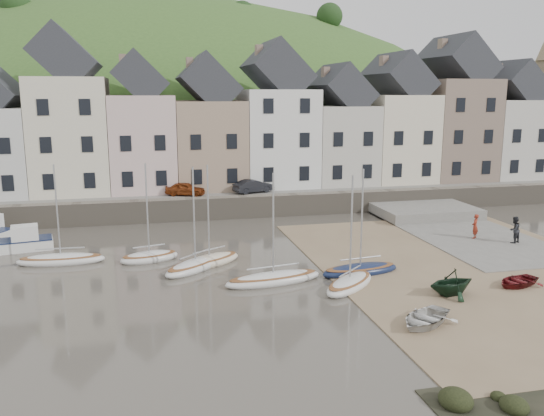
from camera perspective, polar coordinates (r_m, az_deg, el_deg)
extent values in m
plane|color=#464037|center=(31.34, 2.48, -7.55)|extent=(160.00, 160.00, 0.00)
cube|color=#375A24|center=(61.78, -5.41, 2.69)|extent=(90.00, 30.00, 1.50)
cube|color=slate|center=(50.42, -3.69, 1.62)|extent=(70.00, 7.00, 0.10)
cube|color=slate|center=(47.15, -2.99, 0.12)|extent=(70.00, 1.20, 1.80)
cube|color=#7C664B|center=(35.73, 19.84, -5.77)|extent=(18.00, 26.00, 0.06)
cube|color=slate|center=(44.32, 18.66, -2.34)|extent=(8.00, 18.00, 0.12)
ellipsoid|color=#375A24|center=(92.97, -10.58, -6.30)|extent=(134.40, 84.00, 84.00)
cylinder|color=#382619|center=(78.18, -24.27, 16.30)|extent=(0.50, 0.50, 3.00)
sphere|color=#213D19|center=(78.47, -24.43, 18.11)|extent=(3.60, 3.60, 3.60)
cylinder|color=#382619|center=(80.89, -13.51, 16.78)|extent=(0.50, 0.50, 3.00)
sphere|color=#213D19|center=(81.17, -13.60, 18.54)|extent=(3.60, 3.60, 3.60)
cylinder|color=#382619|center=(80.12, -3.00, 17.13)|extent=(0.50, 0.50, 3.00)
sphere|color=#213D19|center=(80.40, -3.02, 18.90)|extent=(3.60, 3.60, 3.60)
cylinder|color=#382619|center=(82.11, 5.78, 16.95)|extent=(0.50, 0.50, 3.00)
sphere|color=#213D19|center=(82.38, 5.82, 18.68)|extent=(3.60, 3.60, 3.60)
cube|color=beige|center=(52.99, -19.52, 6.86)|extent=(6.40, 8.00, 10.00)
cube|color=gray|center=(53.25, -21.91, 15.60)|extent=(0.60, 0.90, 1.40)
cube|color=beige|center=(52.72, -12.88, 6.40)|extent=(5.60, 8.00, 8.50)
cube|color=gray|center=(52.60, -14.81, 14.01)|extent=(0.60, 0.90, 1.40)
cube|color=gray|center=(53.08, -6.40, 6.38)|extent=(6.20, 8.00, 8.00)
cube|color=gray|center=(52.76, -8.30, 14.04)|extent=(0.60, 0.90, 1.40)
cube|color=silver|center=(54.15, 0.43, 7.08)|extent=(6.60, 8.00, 9.00)
cube|color=gray|center=(53.74, -1.33, 15.40)|extent=(0.60, 0.90, 1.40)
cube|color=#BCB8AC|center=(55.99, 6.70, 6.38)|extent=(5.80, 8.00, 7.50)
cube|color=gray|center=(55.31, 5.42, 13.27)|extent=(0.60, 0.90, 1.40)
cube|color=beige|center=(58.21, 12.28, 6.89)|extent=(6.00, 8.00, 8.50)
cube|color=gray|center=(57.47, 11.21, 14.14)|extent=(0.60, 0.90, 1.40)
cube|color=#7B6759|center=(61.07, 17.68, 7.52)|extent=(6.40, 8.00, 10.00)
cube|color=gray|center=(60.32, 16.81, 15.36)|extent=(0.60, 0.90, 1.40)
cube|color=beige|center=(64.47, 22.37, 6.50)|extent=(5.80, 8.00, 8.00)
cube|color=gray|center=(63.50, 21.76, 12.75)|extent=(0.60, 0.90, 1.40)
ellipsoid|color=silver|center=(36.99, -20.51, -4.96)|extent=(5.30, 1.73, 0.84)
ellipsoid|color=brown|center=(36.93, -20.54, -4.63)|extent=(4.88, 1.57, 0.20)
cylinder|color=#B2B5B7|center=(36.27, -20.86, -0.25)|extent=(0.10, 0.10, 5.60)
cylinder|color=#B2B5B7|center=(36.80, -20.60, -3.84)|extent=(2.88, 0.21, 0.08)
ellipsoid|color=silver|center=(35.99, -12.26, -4.92)|extent=(3.90, 2.38, 0.84)
ellipsoid|color=brown|center=(35.93, -12.28, -4.59)|extent=(3.58, 2.17, 0.20)
cylinder|color=#B2B5B7|center=(35.25, -12.48, -0.08)|extent=(0.10, 0.10, 5.60)
cylinder|color=#B2B5B7|center=(35.79, -12.31, -3.77)|extent=(1.95, 0.59, 0.08)
ellipsoid|color=beige|center=(34.61, -6.33, -5.39)|extent=(4.52, 3.53, 0.84)
ellipsoid|color=brown|center=(34.54, -6.34, -5.04)|extent=(4.15, 3.23, 0.20)
cylinder|color=#B2B5B7|center=(33.83, -6.44, -0.37)|extent=(0.10, 0.10, 5.60)
cylinder|color=#B2B5B7|center=(34.40, -6.35, -4.20)|extent=(2.10, 1.30, 0.08)
ellipsoid|color=silver|center=(33.86, -7.73, -5.82)|extent=(4.56, 4.41, 0.84)
ellipsoid|color=brown|center=(33.79, -7.74, -5.46)|extent=(4.19, 4.04, 0.20)
cylinder|color=#B2B5B7|center=(33.07, -7.87, -0.68)|extent=(0.10, 0.10, 5.60)
cylinder|color=#B2B5B7|center=(33.64, -7.76, -4.60)|extent=(2.00, 1.88, 0.08)
ellipsoid|color=silver|center=(31.22, 0.13, -7.22)|extent=(5.75, 2.39, 0.84)
ellipsoid|color=brown|center=(31.15, 0.13, -6.84)|extent=(5.28, 2.17, 0.20)
cylinder|color=#B2B5B7|center=(30.36, 0.13, -1.68)|extent=(0.10, 0.10, 5.60)
cylinder|color=#B2B5B7|center=(30.99, 0.13, -5.91)|extent=(3.04, 0.58, 0.08)
ellipsoid|color=#152041|center=(33.10, 8.88, -6.26)|extent=(4.91, 2.09, 0.84)
ellipsoid|color=brown|center=(33.03, 8.89, -5.90)|extent=(4.51, 1.91, 0.20)
cylinder|color=#B2B5B7|center=(32.29, 9.05, -1.02)|extent=(0.10, 0.10, 5.60)
cylinder|color=#B2B5B7|center=(32.88, 8.92, -5.02)|extent=(2.60, 0.41, 0.08)
ellipsoid|color=silver|center=(30.73, 7.84, -7.64)|extent=(4.21, 4.04, 0.84)
ellipsoid|color=brown|center=(30.66, 7.85, -7.26)|extent=(3.86, 3.70, 0.20)
cylinder|color=#B2B5B7|center=(29.86, 8.01, -2.02)|extent=(0.10, 0.10, 5.60)
cylinder|color=#B2B5B7|center=(30.50, 7.88, -6.31)|extent=(1.82, 1.67, 0.08)
cube|color=silver|center=(41.00, -24.49, -3.47)|extent=(4.93, 2.50, 0.70)
cube|color=#152041|center=(40.91, -24.54, -2.97)|extent=(4.84, 2.53, 0.08)
cube|color=silver|center=(40.54, -23.67, -2.32)|extent=(1.83, 1.47, 1.00)
imported|color=silver|center=(26.58, 15.13, -10.67)|extent=(3.86, 3.61, 0.65)
imported|color=black|center=(30.53, 17.64, -7.13)|extent=(3.02, 2.73, 1.40)
imported|color=maroon|center=(33.30, 23.49, -6.75)|extent=(3.17, 2.68, 0.56)
imported|color=maroon|center=(42.39, 19.80, -1.74)|extent=(0.75, 0.73, 1.74)
imported|color=#222327|center=(42.08, 23.25, -2.03)|extent=(1.08, 0.97, 1.84)
imported|color=maroon|center=(48.82, -8.73, 1.92)|extent=(3.62, 2.42, 1.15)
imported|color=black|center=(49.59, -1.89, 2.22)|extent=(3.80, 2.36, 1.18)
ellipsoid|color=black|center=(20.79, 18.04, -17.92)|extent=(1.14, 1.25, 0.74)
ellipsoid|color=black|center=(21.19, 23.24, -17.85)|extent=(0.93, 1.02, 0.60)
ellipsoid|color=black|center=(21.70, 21.86, -17.26)|extent=(0.53, 0.58, 0.34)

